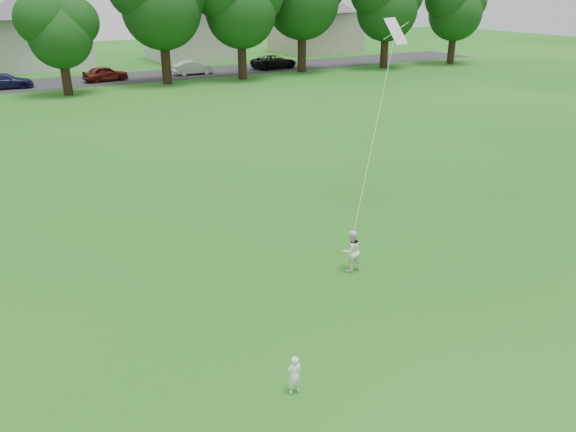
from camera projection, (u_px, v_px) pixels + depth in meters
ground at (337, 333)px, 13.20m from camera, size 160.00×160.00×0.00m
street at (55, 83)px, 47.00m from camera, size 90.00×7.00×0.01m
toddler at (294, 375)px, 11.11m from camera, size 0.33×0.24×0.86m
older_boy at (351, 251)px, 15.88m from camera, size 0.60×0.47×1.24m
kite at (376, 127)px, 17.37m from camera, size 2.77×2.44×7.91m
tree_row at (120, 0)px, 42.69m from camera, size 81.02×8.95×11.59m
parked_cars at (25, 79)px, 44.88m from camera, size 55.36×2.50×1.28m
house_row at (30, 18)px, 53.20m from camera, size 76.79×14.17×10.59m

